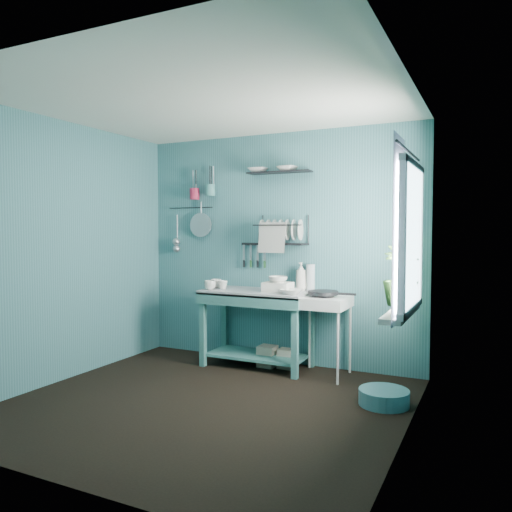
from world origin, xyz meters
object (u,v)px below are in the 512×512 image
at_px(frying_pan, 323,293).
at_px(work_counter, 257,329).
at_px(water_bottle, 311,277).
at_px(storage_tin_large, 267,356).
at_px(dish_rack, 281,230).
at_px(mug_left, 210,285).
at_px(utensil_cup_teal, 210,190).
at_px(storage_tin_small, 286,358).
at_px(colander, 201,225).
at_px(floor_basin, 384,397).
at_px(mug_mid, 223,285).
at_px(hotplate_stand, 323,336).
at_px(soap_bottle, 301,276).
at_px(mug_right, 216,284).
at_px(potted_plant, 401,275).
at_px(wash_tub, 278,287).
at_px(utensil_cup_magenta, 195,194).

bearing_deg(frying_pan, work_counter, 178.58).
xyz_separation_m(water_bottle, storage_tin_large, (-0.42, -0.17, -0.84)).
bearing_deg(dish_rack, mug_left, -164.46).
bearing_deg(utensil_cup_teal, storage_tin_large, -11.12).
bearing_deg(water_bottle, storage_tin_small, -147.53).
bearing_deg(mug_left, colander, 132.43).
relative_size(mug_left, frying_pan, 0.41).
relative_size(frying_pan, utensil_cup_teal, 2.31).
bearing_deg(floor_basin, mug_mid, 163.67).
bearing_deg(work_counter, water_bottle, 33.60).
xyz_separation_m(hotplate_stand, dish_rack, (-0.53, 0.17, 1.06)).
distance_m(work_counter, storage_tin_large, 0.32).
relative_size(colander, storage_tin_large, 1.27).
relative_size(soap_bottle, frying_pan, 1.00).
height_order(frying_pan, utensil_cup_teal, utensil_cup_teal).
bearing_deg(storage_tin_large, frying_pan, -6.12).
height_order(mug_right, dish_rack, dish_rack).
height_order(mug_left, frying_pan, mug_left).
bearing_deg(water_bottle, mug_right, -167.83).
distance_m(mug_mid, mug_right, 0.13).
bearing_deg(potted_plant, frying_pan, 147.77).
xyz_separation_m(mug_mid, storage_tin_large, (0.48, 0.11, -0.75)).
xyz_separation_m(mug_right, frying_pan, (1.24, -0.02, -0.03)).
xyz_separation_m(wash_tub, utensil_cup_magenta, (-1.15, 0.23, 1.01)).
bearing_deg(hotplate_stand, soap_bottle, 134.88).
relative_size(soap_bottle, utensil_cup_magenta, 2.30).
height_order(colander, potted_plant, colander).
distance_m(mug_right, storage_tin_large, 0.96).
bearing_deg(soap_bottle, storage_tin_large, -154.89).
bearing_deg(floor_basin, colander, 160.07).
distance_m(mug_right, storage_tin_small, 1.11).
xyz_separation_m(frying_pan, utensil_cup_magenta, (-1.64, 0.22, 1.04)).
bearing_deg(frying_pan, water_bottle, 132.24).
height_order(soap_bottle, potted_plant, potted_plant).
relative_size(wash_tub, colander, 1.00).
bearing_deg(storage_tin_small, hotplate_stand, -12.69).
xyz_separation_m(soap_bottle, frying_pan, (0.32, -0.22, -0.13)).
relative_size(frying_pan, floor_basin, 0.72).
bearing_deg(wash_tub, mug_left, -169.14).
bearing_deg(floor_basin, utensil_cup_teal, 159.49).
height_order(utensil_cup_magenta, floor_basin, utensil_cup_magenta).
height_order(wash_tub, storage_tin_small, wash_tub).
xyz_separation_m(mug_right, wash_tub, (0.75, -0.02, 0.00)).
distance_m(water_bottle, dish_rack, 0.59).
bearing_deg(frying_pan, potted_plant, -32.23).
xyz_separation_m(mug_right, colander, (-0.34, 0.24, 0.65)).
xyz_separation_m(mug_right, utensil_cup_magenta, (-0.40, 0.21, 1.01)).
height_order(work_counter, mug_left, mug_left).
bearing_deg(mug_mid, utensil_cup_magenta, 153.18).
xyz_separation_m(work_counter, utensil_cup_teal, (-0.69, 0.21, 1.50)).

